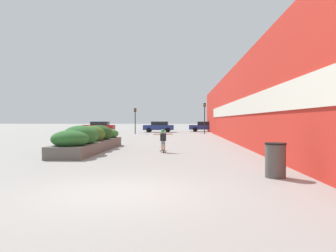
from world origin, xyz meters
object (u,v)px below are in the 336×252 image
car_leftmost (248,127)px  traffic_light_right (205,113)px  traffic_light_left (135,116)px  skateboard (163,151)px  car_center_left (99,126)px  skateboarder (163,138)px  car_center_right (159,127)px  car_rightmost (205,126)px  trash_bin (275,160)px

car_leftmost → traffic_light_right: bearing=-50.5°
traffic_light_left → skateboard: bearing=-78.1°
car_center_left → traffic_light_left: traffic_light_left is taller
skateboarder → car_center_left: car_center_left is taller
car_center_right → skateboarder: bearing=-175.3°
skateboarder → car_rightmost: bearing=63.4°
skateboard → trash_bin: 8.25m
skateboard → skateboarder: bearing=161.1°
trash_bin → car_center_right: bearing=99.6°
skateboarder → car_center_left: bearing=91.6°
car_center_left → car_center_right: (8.89, -1.18, 0.00)m
car_center_right → traffic_light_left: 6.39m
car_rightmost → trash_bin: bearing=179.2°
skateboard → car_rightmost: bearing=63.4°
car_rightmost → traffic_light_left: size_ratio=1.48×
car_center_left → traffic_light_right: bearing=-114.1°
skateboard → car_rightmost: (4.30, 31.76, 0.72)m
car_center_left → car_rightmost: bearing=-84.7°
car_rightmost → car_leftmost: bearing=-116.6°
skateboarder → trash_bin: size_ratio=1.10×
car_leftmost → car_center_right: bearing=-91.2°
skateboarder → car_rightmost: size_ratio=0.24×
car_center_left → traffic_light_right: size_ratio=1.19×
trash_bin → car_leftmost: (6.29, 36.20, 0.31)m
skateboard → skateboarder: skateboarder is taller
trash_bin → car_leftmost: car_leftmost is taller
skateboard → car_center_right: bearing=75.8°
traffic_light_left → traffic_light_right: size_ratio=0.83×
car_center_left → traffic_light_right: 16.51m
car_center_right → traffic_light_right: 8.41m
traffic_light_left → car_leftmost: bearing=19.9°
car_rightmost → skateboarder: bearing=172.3°
skateboard → car_leftmost: 30.59m
skateboard → traffic_light_left: traffic_light_left is taller
skateboard → car_center_right: 29.24m
car_leftmost → car_rightmost: bearing=-116.6°
trash_bin → traffic_light_right: (-0.09, 30.95, 2.06)m
skateboard → traffic_light_right: size_ratio=0.17×
trash_bin → traffic_light_right: size_ratio=0.27×
car_leftmost → car_center_right: (-12.47, 0.26, -0.02)m
traffic_light_left → car_center_right: bearing=66.0°
skateboarder → trash_bin: skateboarder is taller
trash_bin → car_leftmost: 36.75m
trash_bin → car_rightmost: 39.09m
car_rightmost → traffic_light_left: (-9.25, -8.32, 1.40)m
car_leftmost → trash_bin: bearing=-9.9°
car_center_left → car_center_right: bearing=-97.6°
skateboarder → car_leftmost: (10.06, 28.88, 0.05)m
trash_bin → car_center_right: car_center_right is taller
skateboarder → trash_bin: 8.24m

